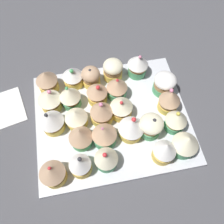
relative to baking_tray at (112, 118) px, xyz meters
The scene contains 28 objects.
ground_plane 2.10cm from the baking_tray, ahead, with size 180.00×180.00×3.00cm, color #4C4C51.
baking_tray is the anchor object (origin of this frame).
cupcake_0 21.94cm from the baking_tray, 140.97° to the right, with size 6.21×6.21×7.22cm.
cupcake_1 16.88cm from the baking_tray, 128.57° to the right, with size 5.35×5.35×7.59cm.
cupcake_2 13.91cm from the baking_tray, 107.14° to the right, with size 5.79×5.79×7.97cm.
cupcake_3 17.53cm from the baking_tray, 52.39° to the right, with size 5.65×5.65×7.64cm.
cupcake_4 20.83cm from the baking_tray, 38.18° to the right, with size 6.63×6.63×7.37cm.
cupcake_5 11.63cm from the baking_tray, 147.88° to the right, with size 6.23×6.23×7.15cm.
cupcake_6 8.27cm from the baking_tray, 116.82° to the right, with size 6.37×6.37×7.42cm.
cupcake_7 8.38cm from the baking_tray, 56.49° to the right, with size 6.74×6.74×7.98cm.
cupcake_8 11.68cm from the baking_tray, 35.09° to the right, with size 6.17×6.17×7.06cm.
cupcake_9 17.51cm from the baking_tray, 20.70° to the right, with size 5.70×5.70×7.85cm.
cupcake_10 16.58cm from the baking_tray, behind, with size 6.46×6.46×7.76cm.
cupcake_11 10.37cm from the baking_tray, behind, with size 6.08×6.08×6.32cm.
cupcake_12 5.44cm from the baking_tray, behind, with size 6.05×6.05×8.40cm.
cupcake_13 5.09cm from the baking_tray, 13.09° to the left, with size 6.09×6.09×7.54cm.
cupcake_14 16.51cm from the baking_tray, ahead, with size 5.85×5.85×8.07cm.
cupcake_15 17.86cm from the baking_tray, 157.19° to the left, with size 6.42×6.42×6.96cm.
cupcake_16 12.99cm from the baking_tray, 148.57° to the left, with size 5.77×5.77×7.73cm.
cupcake_17 8.19cm from the baking_tray, 115.40° to the left, with size 5.82×5.82×7.53cm.
cupcake_18 8.61cm from the baking_tray, 68.12° to the left, with size 5.85×5.85×7.37cm.
cupcake_19 17.87cm from the baking_tray, 19.99° to the left, with size 6.34×6.34×6.53cm.
cupcake_20 21.34cm from the baking_tray, 141.48° to the left, with size 6.13×6.13×7.50cm.
cupcake_21 16.76cm from the baking_tray, 123.45° to the left, with size 5.94×5.94×7.00cm.
cupcake_22 13.60cm from the baking_tray, 106.94° to the left, with size 5.41×5.41×6.76cm.
cupcake_23 14.46cm from the baking_tray, 77.86° to the left, with size 5.81×5.81×6.79cm.
cupcake_24 17.70cm from the baking_tray, 52.41° to the left, with size 6.11×6.11×8.18cm.
napkin 31.05cm from the baking_tray, 162.89° to the left, with size 10.15×12.13×0.60cm, color white.
Camera 1 is at (-5.76, -29.47, 59.63)cm, focal length 37.79 mm.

